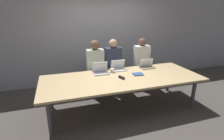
{
  "coord_description": "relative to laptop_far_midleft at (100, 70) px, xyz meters",
  "views": [
    {
      "loc": [
        -1.26,
        -3.19,
        2.03
      ],
      "look_at": [
        -0.2,
        0.1,
        0.87
      ],
      "focal_mm": 28.0,
      "sensor_mm": 36.0,
      "label": 1
    }
  ],
  "objects": [
    {
      "name": "laptop_far_center",
      "position": [
        0.46,
        0.1,
        -0.0
      ],
      "size": [
        0.33,
        0.23,
        0.24
      ],
      "color": "silver",
      "rests_on": "conference_table"
    },
    {
      "name": "person_far_center",
      "position": [
        0.47,
        0.53,
        -0.12
      ],
      "size": [
        0.4,
        0.24,
        1.39
      ],
      "color": "#2D2D38",
      "rests_on": "ground_plane"
    },
    {
      "name": "cup_far_midleft",
      "position": [
        0.26,
        -0.04,
        -0.03
      ],
      "size": [
        0.09,
        0.09,
        0.09
      ],
      "color": "white",
      "rests_on": "conference_table"
    },
    {
      "name": "stapler",
      "position": [
        0.33,
        -0.46,
        -0.05
      ],
      "size": [
        0.09,
        0.16,
        0.05
      ],
      "rotation": [
        0.0,
        0.0,
        0.36
      ],
      "color": "black",
      "rests_on": "conference_table"
    },
    {
      "name": "curtain_wall",
      "position": [
        0.37,
        1.39,
        0.6
      ],
      "size": [
        12.0,
        0.06,
        2.8
      ],
      "color": "#ADADB2",
      "rests_on": "ground_plane"
    },
    {
      "name": "laptop_far_midleft",
      "position": [
        0.0,
        0.0,
        0.0
      ],
      "size": [
        0.34,
        0.25,
        0.25
      ],
      "color": "#B7B7BC",
      "rests_on": "conference_table"
    },
    {
      "name": "ground_plane",
      "position": [
        0.37,
        -0.39,
        -0.8
      ],
      "size": [
        24.0,
        24.0,
        0.0
      ],
      "primitive_type": "plane",
      "color": "#4C4742"
    },
    {
      "name": "laptop_far_right",
      "position": [
        1.17,
        0.04,
        -0.01
      ],
      "size": [
        0.35,
        0.22,
        0.22
      ],
      "color": "gray",
      "rests_on": "conference_table"
    },
    {
      "name": "notebook",
      "position": [
        0.75,
        -0.34,
        -0.06
      ],
      "size": [
        0.24,
        0.2,
        0.02
      ],
      "rotation": [
        0.0,
        0.0,
        -0.09
      ],
      "color": "#2D4C8C",
      "rests_on": "conference_table"
    },
    {
      "name": "person_far_right",
      "position": [
        1.28,
        0.53,
        -0.13
      ],
      "size": [
        0.4,
        0.24,
        1.38
      ],
      "color": "#2D2D38",
      "rests_on": "ground_plane"
    },
    {
      "name": "person_far_midleft",
      "position": [
        -0.02,
        0.44,
        -0.11
      ],
      "size": [
        0.4,
        0.24,
        1.4
      ],
      "color": "#2D2D38",
      "rests_on": "ground_plane"
    },
    {
      "name": "conference_table",
      "position": [
        0.37,
        -0.39,
        -0.13
      ],
      "size": [
        3.33,
        1.28,
        0.72
      ],
      "color": "#D6B77F",
      "rests_on": "ground_plane"
    }
  ]
}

